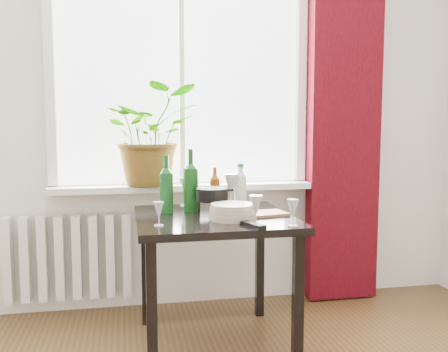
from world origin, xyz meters
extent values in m
cube|color=white|center=(0.00, 2.22, 1.60)|extent=(1.72, 0.08, 1.62)
cube|color=silver|center=(0.00, 2.15, 0.82)|extent=(1.72, 0.20, 0.04)
cube|color=#37050B|center=(1.12, 2.12, 1.30)|extent=(0.50, 0.12, 2.56)
cube|color=silver|center=(-0.75, 2.18, 0.38)|extent=(0.80, 0.10, 0.55)
cube|color=black|center=(0.10, 1.55, 0.72)|extent=(0.85, 0.85, 0.04)
cube|color=black|center=(-0.27, 1.19, 0.35)|extent=(0.05, 0.05, 0.70)
cube|color=black|center=(-0.27, 1.92, 0.35)|extent=(0.05, 0.05, 0.70)
cube|color=black|center=(0.46, 1.19, 0.35)|extent=(0.05, 0.05, 0.70)
cube|color=black|center=(0.46, 1.92, 0.35)|extent=(0.05, 0.05, 0.70)
imported|color=#217C23|center=(-0.21, 2.13, 1.17)|extent=(0.67, 0.60, 0.65)
cylinder|color=#BBAD9B|center=(0.18, 1.42, 0.78)|extent=(0.30, 0.30, 0.08)
cube|color=black|center=(0.24, 1.23, 0.75)|extent=(0.10, 0.16, 0.02)
cube|color=olive|center=(0.37, 1.51, 0.75)|extent=(0.28, 0.21, 0.01)
camera|label=1|loc=(-0.37, -1.13, 1.24)|focal=40.00mm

